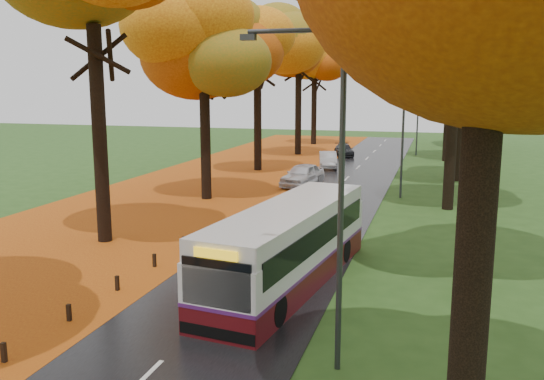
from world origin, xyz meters
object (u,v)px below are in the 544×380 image
at_px(streetlamp_near, 330,175).
at_px(car_dark, 344,150).
at_px(streetlamp_far, 415,106).
at_px(bus, 289,243).
at_px(streetlamp_mid, 399,119).
at_px(car_white, 302,175).
at_px(car_silver, 328,160).

height_order(streetlamp_near, car_dark, streetlamp_near).
height_order(streetlamp_far, bus, streetlamp_far).
distance_m(streetlamp_mid, streetlamp_far, 22.00).
bearing_deg(streetlamp_mid, bus, -98.11).
distance_m(streetlamp_far, car_dark, 8.00).
height_order(streetlamp_mid, car_dark, streetlamp_mid).
distance_m(streetlamp_near, car_dark, 41.96).
bearing_deg(streetlamp_far, streetlamp_mid, -90.00).
height_order(streetlamp_near, car_white, streetlamp_near).
bearing_deg(car_dark, car_white, -106.80).
height_order(bus, car_dark, bus).
distance_m(streetlamp_far, car_white, 21.22).
relative_size(car_white, car_dark, 1.15).
bearing_deg(bus, streetlamp_mid, 89.39).
distance_m(car_white, car_dark, 17.17).
xyz_separation_m(streetlamp_near, streetlamp_far, (0.00, 44.00, 0.00)).
distance_m(streetlamp_mid, car_dark, 20.70).
relative_size(streetlamp_far, car_white, 1.81).
bearing_deg(streetlamp_near, car_silver, 100.77).
relative_size(streetlamp_far, car_silver, 2.04).
height_order(car_white, car_dark, car_white).
relative_size(streetlamp_near, car_white, 1.81).
height_order(car_silver, car_dark, car_silver).
bearing_deg(streetlamp_mid, streetlamp_far, 90.00).
relative_size(bus, car_dark, 2.71).
height_order(streetlamp_far, car_dark, streetlamp_far).
bearing_deg(car_silver, streetlamp_far, 46.72).
bearing_deg(bus, car_dark, 103.75).
bearing_deg(streetlamp_far, car_silver, -120.04).
bearing_deg(streetlamp_near, streetlamp_mid, 90.00).
bearing_deg(car_silver, streetlamp_mid, -73.70).
bearing_deg(car_dark, bus, -100.54).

